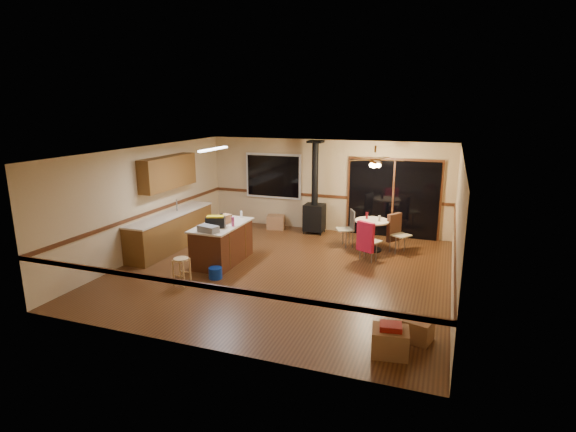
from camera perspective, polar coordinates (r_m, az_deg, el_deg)
The scene contains 35 objects.
floor at distance 9.98m, azimuth -0.59°, elevation -6.81°, with size 7.00×7.00×0.00m, color #4C2B15.
ceiling at distance 9.38m, azimuth -0.63°, elevation 8.21°, with size 7.00×7.00×0.00m, color silver.
wall_back at distance 12.87m, azimuth 4.85°, elevation 3.87°, with size 7.00×7.00×0.00m, color tan.
wall_front at distance 6.57m, azimuth -11.39°, elevation -6.22°, with size 7.00×7.00×0.00m, color tan.
wall_left at distance 11.28m, azimuth -17.52°, elevation 1.84°, with size 7.00×7.00×0.00m, color tan.
wall_right at distance 9.03m, azimuth 20.69°, elevation -1.31°, with size 7.00×7.00×0.00m, color tan.
chair_rail at distance 9.67m, azimuth -0.60°, elevation -1.26°, with size 7.00×7.00×0.08m, color #4C2613, non-canonical shape.
window at distance 13.29m, azimuth -1.89°, elevation 5.10°, with size 1.72×0.10×1.32m, color black.
sliding_door at distance 12.52m, azimuth 13.19°, elevation 2.10°, with size 2.52×0.10×2.10m, color black.
lower_cabinets at distance 11.70m, azimuth -14.57°, elevation -1.93°, with size 0.60×3.00×0.86m, color brown.
countertop at distance 11.59m, azimuth -14.71°, elevation 0.22°, with size 0.64×3.04×0.04m, color beige.
upper_cabinets at distance 11.63m, azimuth -14.97°, elevation 5.37°, with size 0.35×2.00×0.80m, color brown.
kitchen_island at distance 10.43m, azimuth -8.36°, elevation -3.42°, with size 0.88×1.68×0.90m.
wood_stove at distance 12.61m, azimuth 3.39°, elevation 1.04°, with size 0.55×0.50×2.52m.
ceiling_fan at distance 10.97m, azimuth 10.96°, elevation 6.75°, with size 0.24×0.24×0.55m.
fluorescent_strip at distance 10.41m, azimuth -9.46°, elevation 8.37°, with size 0.10×1.20×0.04m, color white.
toolbox_grey at distance 9.72m, azimuth -10.09°, elevation -1.60°, with size 0.44×0.24×0.14m, color slate.
toolbox_black at distance 10.03m, azimuth -9.20°, elevation -0.79°, with size 0.42×0.22×0.23m, color black.
toolbox_yellow_lid at distance 10.00m, azimuth -9.23°, elevation -0.07°, with size 0.37×0.19×0.03m, color gold.
box_on_island at distance 10.38m, azimuth -8.08°, elevation -0.37°, with size 0.21×0.29×0.19m, color #8E623F.
bottle_dark at distance 10.28m, azimuth -8.44°, elevation -0.36°, with size 0.07×0.07×0.25m, color black.
bottle_pink at distance 10.08m, azimuth -7.01°, elevation -0.71°, with size 0.07×0.07×0.21m, color #D84C8C.
bottle_white at distance 10.83m, azimuth -5.96°, elevation 0.21°, with size 0.05×0.05×0.16m, color white.
bar_stool at distance 9.37m, azimuth -13.34°, elevation -6.83°, with size 0.30×0.30×0.55m, color tan.
blue_bucket at distance 9.57m, azimuth -9.20°, elevation -7.16°, with size 0.28×0.28×0.24m, color #0B30A4.
dining_table at distance 11.30m, azimuth 10.58°, elevation -1.75°, with size 0.84×0.84×0.78m.
glass_red at distance 11.33m, azimuth 9.99°, elevation 0.07°, with size 0.06×0.06×0.17m, color #590C14.
glass_cream at distance 11.14m, azimuth 11.52°, elevation -0.30°, with size 0.06×0.06×0.14m, color beige.
chair_left at distance 11.53m, azimuth 7.74°, elevation -1.02°, with size 0.54×0.54×0.51m.
chair_near at distance 10.46m, azimuth 9.89°, elevation -2.60°, with size 0.58×0.60×0.70m.
chair_right at distance 11.36m, azimuth 13.43°, elevation -1.46°, with size 0.61×0.60×0.70m.
box_under_window at distance 13.16m, azimuth -1.55°, elevation -0.78°, with size 0.50×0.40×0.40m, color #8E623F.
box_corner_a at distance 6.91m, azimuth 12.81°, elevation -15.31°, with size 0.52×0.44×0.40m, color #8E623F.
box_corner_b at distance 7.38m, azimuth 16.09°, elevation -13.74°, with size 0.43×0.37×0.35m, color #8E623F.
box_small_red at distance 6.80m, azimuth 12.92°, elevation -13.54°, with size 0.31×0.26×0.08m, color maroon.
Camera 1 is at (3.26, -8.75, 3.53)m, focal length 28.00 mm.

